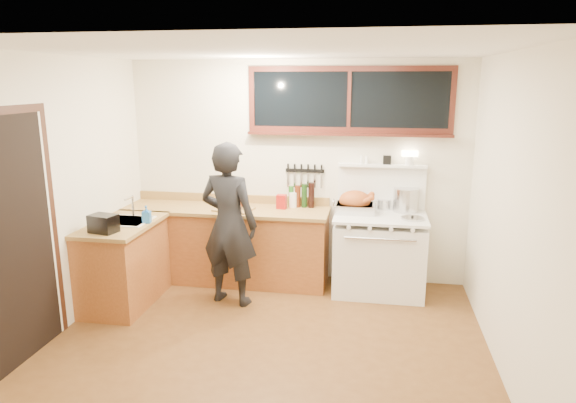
% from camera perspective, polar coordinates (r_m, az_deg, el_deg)
% --- Properties ---
extents(ground_plane, '(4.00, 3.50, 0.02)m').
position_cam_1_polar(ground_plane, '(4.92, -2.34, -15.58)').
color(ground_plane, '#563416').
extents(room_shell, '(4.10, 3.60, 2.65)m').
position_cam_1_polar(room_shell, '(4.36, -2.55, 3.87)').
color(room_shell, silver).
rests_on(room_shell, ground).
extents(counter_back, '(2.44, 0.64, 1.00)m').
position_cam_1_polar(counter_back, '(6.21, -6.83, -4.67)').
color(counter_back, brown).
rests_on(counter_back, ground).
extents(counter_left, '(0.64, 1.09, 0.90)m').
position_cam_1_polar(counter_left, '(5.82, -17.76, -6.53)').
color(counter_left, brown).
rests_on(counter_left, ground).
extents(sink_unit, '(0.50, 0.45, 0.37)m').
position_cam_1_polar(sink_unit, '(5.75, -17.52, -2.59)').
color(sink_unit, white).
rests_on(sink_unit, counter_left).
extents(vintage_stove, '(1.02, 0.74, 1.59)m').
position_cam_1_polar(vintage_stove, '(5.93, 10.08, -5.55)').
color(vintage_stove, white).
rests_on(vintage_stove, ground).
extents(back_window, '(2.32, 0.13, 0.77)m').
position_cam_1_polar(back_window, '(5.94, 6.78, 10.34)').
color(back_window, black).
rests_on(back_window, room_shell).
extents(left_doorway, '(0.02, 1.04, 2.17)m').
position_cam_1_polar(left_doorway, '(4.84, -27.73, -3.57)').
color(left_doorway, black).
rests_on(left_doorway, ground).
extents(knife_strip, '(0.46, 0.03, 0.28)m').
position_cam_1_polar(knife_strip, '(6.08, 1.88, 3.35)').
color(knife_strip, black).
rests_on(knife_strip, room_shell).
extents(man, '(0.72, 0.55, 1.76)m').
position_cam_1_polar(man, '(5.47, -6.57, -2.53)').
color(man, black).
rests_on(man, ground).
extents(soap_bottle, '(0.10, 0.10, 0.18)m').
position_cam_1_polar(soap_bottle, '(5.59, -15.45, -1.38)').
color(soap_bottle, '#2467B5').
rests_on(soap_bottle, counter_left).
extents(toaster, '(0.29, 0.23, 0.18)m').
position_cam_1_polar(toaster, '(5.37, -19.83, -2.32)').
color(toaster, black).
rests_on(toaster, counter_left).
extents(cutting_board, '(0.47, 0.39, 0.14)m').
position_cam_1_polar(cutting_board, '(5.95, -6.01, -0.46)').
color(cutting_board, olive).
rests_on(cutting_board, counter_back).
extents(roast_turkey, '(0.49, 0.35, 0.25)m').
position_cam_1_polar(roast_turkey, '(5.86, 7.47, -0.22)').
color(roast_turkey, silver).
rests_on(roast_turkey, vintage_stove).
extents(stockpot, '(0.37, 0.37, 0.27)m').
position_cam_1_polar(stockpot, '(6.00, 12.98, 0.20)').
color(stockpot, silver).
rests_on(stockpot, vintage_stove).
extents(saucepan, '(0.18, 0.29, 0.12)m').
position_cam_1_polar(saucepan, '(6.07, 10.59, -0.28)').
color(saucepan, silver).
rests_on(saucepan, vintage_stove).
extents(pot_lid, '(0.31, 0.31, 0.04)m').
position_cam_1_polar(pot_lid, '(5.70, 13.65, -1.82)').
color(pot_lid, silver).
rests_on(pot_lid, vintage_stove).
extents(coffee_tin, '(0.11, 0.09, 0.17)m').
position_cam_1_polar(coffee_tin, '(5.98, -0.72, -0.02)').
color(coffee_tin, '#A01611').
rests_on(coffee_tin, counter_back).
extents(pitcher, '(0.10, 0.10, 0.18)m').
position_cam_1_polar(pitcher, '(6.05, 0.58, 0.20)').
color(pitcher, white).
rests_on(pitcher, counter_back).
extents(bottle_cluster, '(0.31, 0.07, 0.30)m').
position_cam_1_polar(bottle_cluster, '(6.04, 1.62, 0.64)').
color(bottle_cluster, black).
rests_on(bottle_cluster, counter_back).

